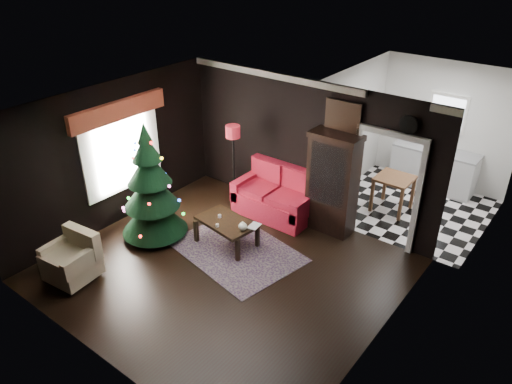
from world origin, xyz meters
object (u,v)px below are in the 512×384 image
Objects in this scene: coffee_table at (226,232)px; wall_clock at (409,125)px; curio_cabinet at (332,185)px; floor_lamp at (234,168)px; christmas_tree at (151,187)px; kitchen_table at (393,194)px; teapot at (243,226)px; armchair at (70,256)px; loveseat at (275,193)px.

wall_clock is (2.44, 1.81, 2.12)m from coffee_table.
curio_cabinet is 2.14m from floor_lamp.
christmas_tree is 3.12× the size of kitchen_table.
teapot is at bearing -45.34° from floor_lamp.
armchair is at bearing -93.09° from christmas_tree.
floor_lamp is 0.80× the size of christmas_tree.
curio_cabinet reaches higher than armchair.
floor_lamp is 5.84× the size of wall_clock.
curio_cabinet is 2.42× the size of armchair.
loveseat is 5.31× the size of wall_clock.
curio_cabinet is at bearing 50.89° from armchair.
curio_cabinet is at bearing 9.93° from floor_lamp.
coffee_table is at bearing -127.20° from curio_cabinet.
wall_clock reaches higher than armchair.
teapot is at bearing 18.45° from christmas_tree.
floor_lamp is 2.49× the size of kitchen_table.
armchair is at bearing -127.88° from teapot.
christmas_tree is 7.32× the size of wall_clock.
kitchen_table reaches higher than teapot.
curio_cabinet is at bearing 42.02° from christmas_tree.
kitchen_table is (3.24, 5.41, -0.09)m from armchair.
curio_cabinet reaches higher than floor_lamp.
wall_clock is at bearing 42.95° from teapot.
floor_lamp is at bearing -171.17° from loveseat.
floor_lamp is (-0.95, -0.15, 0.33)m from loveseat.
wall_clock is (3.79, 4.16, 1.92)m from armchair.
coffee_table is at bearing 26.16° from christmas_tree.
floor_lamp reaches higher than kitchen_table.
teapot is 3.27m from wall_clock.
wall_clock is at bearing 9.42° from floor_lamp.
curio_cabinet is 2.16m from coffee_table.
floor_lamp is 1.71× the size of coffee_table.
curio_cabinet is 3.36m from christmas_tree.
floor_lamp reaches higher than loveseat.
floor_lamp reaches higher than coffee_table.
curio_cabinet is 11.11× the size of teapot.
loveseat is 1.56× the size of coffee_table.
christmas_tree reaches higher than floor_lamp.
christmas_tree reaches higher than curio_cabinet.
coffee_table is (-0.09, -1.41, -0.24)m from loveseat.
teapot is (0.44, -0.05, 0.33)m from coffee_table.
curio_cabinet is at bearing 64.53° from teapot.
coffee_table is at bearing -121.67° from kitchen_table.
kitchen_table reaches higher than coffee_table.
loveseat is at bearing 8.83° from floor_lamp.
wall_clock reaches higher than christmas_tree.
wall_clock is (3.70, 2.43, 1.33)m from christmas_tree.
curio_cabinet is at bearing 10.83° from loveseat.
kitchen_table is (1.45, 3.11, -0.21)m from teapot.
loveseat is 1.51m from teapot.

